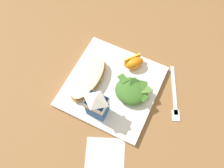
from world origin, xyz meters
The scene contains 8 objects.
ground centered at (0.00, 0.00, 0.00)m, with size 3.00×3.00×0.00m, color olive.
white_plate centered at (0.00, 0.00, 0.01)m, with size 0.28×0.28×0.02m, color white.
cheesy_pizza_bread centered at (0.07, 0.02, 0.03)m, with size 0.09×0.17×0.04m.
green_salad_pile centered at (-0.07, 0.00, 0.04)m, with size 0.12×0.09×0.04m.
milk_carton centered at (0.00, 0.10, 0.08)m, with size 0.06×0.04×0.11m.
orange_wedge_front centered at (-0.03, -0.09, 0.04)m, with size 0.07×0.07×0.04m.
paper_napkin centered at (-0.08, 0.20, 0.00)m, with size 0.11×0.11×0.00m, color white.
metal_fork centered at (-0.19, -0.06, 0.00)m, with size 0.09×0.18×0.01m.
Camera 1 is at (-0.13, 0.27, 0.68)m, focal length 37.00 mm.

